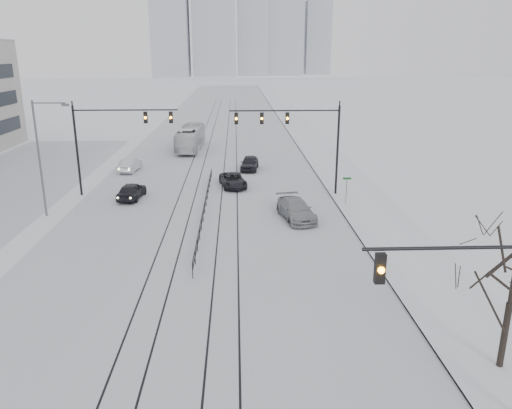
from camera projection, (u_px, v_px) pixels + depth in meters
name	position (u px, v px, depth m)	size (l,w,h in m)	color
road	(217.00, 146.00, 68.60)	(22.00, 260.00, 0.02)	silver
sidewalk_east	(315.00, 145.00, 69.10)	(5.00, 260.00, 0.16)	silver
curb	(297.00, 145.00, 69.01)	(0.10, 260.00, 0.12)	gray
tram_rails	(211.00, 182.00, 49.49)	(5.30, 180.00, 0.01)	black
skyline	(239.00, 16.00, 263.92)	(96.00, 48.00, 72.00)	#A4A9B4
traffic_mast_near	(493.00, 306.00, 16.09)	(6.10, 0.37, 7.00)	black
traffic_mast_ne	(300.00, 132.00, 43.34)	(9.60, 0.37, 8.00)	black
traffic_mast_nw	(110.00, 133.00, 43.70)	(9.10, 0.37, 8.00)	black
street_light_west	(42.00, 151.00, 37.94)	(2.73, 0.25, 9.00)	#595B60
median_fence	(205.00, 208.00, 39.78)	(0.06, 24.00, 1.00)	black
street_sign	(347.00, 186.00, 41.83)	(0.70, 0.06, 2.40)	#595B60
sedan_sb_inner	(132.00, 191.00, 43.78)	(1.73, 4.30, 1.47)	black
sedan_sb_outer	(130.00, 165.00, 53.95)	(1.48, 4.25, 1.40)	silver
sedan_nb_front	(233.00, 180.00, 47.69)	(2.15, 4.67, 1.30)	black
sedan_nb_right	(296.00, 210.00, 38.45)	(2.12, 5.22, 1.52)	gray
sedan_nb_far	(250.00, 163.00, 54.61)	(1.79, 4.44, 1.51)	black
box_truck	(191.00, 138.00, 65.63)	(2.58, 11.02, 3.07)	silver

